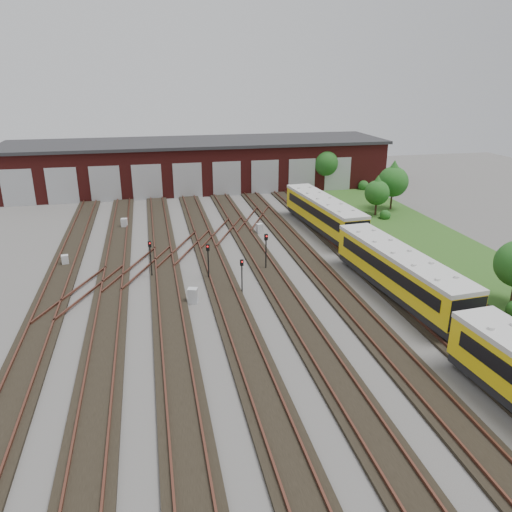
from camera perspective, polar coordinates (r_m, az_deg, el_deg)
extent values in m
plane|color=#4E4B48|center=(32.98, 0.94, -6.76)|extent=(120.00, 120.00, 0.00)
cube|color=black|center=(33.05, -23.71, -8.39)|extent=(2.40, 70.00, 0.18)
cube|color=brown|center=(33.14, -24.97, -8.19)|extent=(0.10, 70.00, 0.15)
cube|color=brown|center=(32.82, -22.52, -8.08)|extent=(0.10, 70.00, 0.15)
cube|color=black|center=(32.41, -16.73, -8.03)|extent=(2.40, 70.00, 0.18)
cube|color=brown|center=(32.41, -18.03, -7.85)|extent=(0.10, 70.00, 0.15)
cube|color=brown|center=(32.27, -15.48, -7.70)|extent=(0.10, 70.00, 0.15)
cube|color=black|center=(32.25, -9.59, -7.55)|extent=(2.40, 70.00, 0.18)
cube|color=brown|center=(32.17, -10.89, -7.38)|extent=(0.10, 70.00, 0.15)
cube|color=brown|center=(32.20, -8.33, -7.19)|extent=(0.10, 70.00, 0.15)
cube|color=black|center=(32.59, -2.51, -6.95)|extent=(2.40, 70.00, 0.18)
cube|color=brown|center=(32.42, -3.78, -6.80)|extent=(0.10, 70.00, 0.15)
cube|color=brown|center=(32.63, -1.27, -6.58)|extent=(0.10, 70.00, 0.15)
cube|color=black|center=(33.41, 4.30, -6.27)|extent=(2.40, 70.00, 0.18)
cube|color=brown|center=(33.15, 3.11, -6.14)|extent=(0.10, 70.00, 0.15)
cube|color=brown|center=(33.53, 5.49, -5.89)|extent=(0.10, 70.00, 0.15)
cube|color=black|center=(34.67, 10.69, -5.56)|extent=(2.40, 70.00, 0.18)
cube|color=brown|center=(34.34, 9.60, -5.44)|extent=(0.10, 70.00, 0.15)
cube|color=brown|center=(34.87, 11.80, -5.18)|extent=(0.10, 70.00, 0.15)
cube|color=black|center=(36.33, 16.54, -4.84)|extent=(2.40, 70.00, 0.18)
cube|color=brown|center=(35.94, 15.56, -4.73)|extent=(0.10, 70.00, 0.15)
cube|color=brown|center=(36.60, 17.56, -4.48)|extent=(0.10, 70.00, 0.15)
cube|color=black|center=(38.34, 21.83, -4.15)|extent=(2.40, 70.00, 0.18)
cube|color=brown|center=(37.89, 20.95, -4.04)|extent=(0.10, 70.00, 0.15)
cube|color=brown|center=(38.67, 22.75, -3.80)|extent=(0.10, 70.00, 0.15)
cube|color=brown|center=(41.33, -13.15, -1.18)|extent=(5.40, 9.62, 0.15)
cube|color=brown|center=(45.16, -8.07, 1.01)|extent=(5.40, 9.62, 0.15)
cube|color=brown|center=(49.34, -3.81, 2.83)|extent=(5.40, 9.62, 0.15)
cube|color=brown|center=(37.97, -19.21, -3.77)|extent=(5.40, 9.62, 0.15)
cube|color=brown|center=(53.79, -0.23, 4.35)|extent=(5.40, 9.62, 0.15)
cube|color=#531614|center=(69.97, -6.62, 10.25)|extent=(50.00, 12.00, 6.00)
cube|color=#29292B|center=(69.50, -6.73, 12.80)|extent=(51.00, 12.50, 0.40)
cube|color=#A4A6A9|center=(65.67, -25.60, 7.04)|extent=(3.60, 0.12, 4.40)
cube|color=#A4A6A9|center=(64.69, -21.28, 7.48)|extent=(3.60, 0.12, 4.40)
cube|color=#A4A6A9|center=(64.09, -16.84, 7.88)|extent=(3.60, 0.12, 4.40)
cube|color=#A4A6A9|center=(63.88, -12.33, 8.23)|extent=(3.60, 0.12, 4.40)
cube|color=#A4A6A9|center=(64.05, -7.82, 8.54)|extent=(3.60, 0.12, 4.40)
cube|color=#A4A6A9|center=(64.61, -3.35, 8.80)|extent=(3.60, 0.12, 4.40)
cube|color=#A4A6A9|center=(65.56, 1.02, 8.99)|extent=(3.60, 0.12, 4.40)
cube|color=#A4A6A9|center=(66.86, 5.25, 9.13)|extent=(3.60, 0.12, 4.40)
cube|color=#A4A6A9|center=(68.50, 9.30, 9.22)|extent=(3.60, 0.12, 4.40)
cube|color=#2B541C|center=(48.75, 20.40, 1.07)|extent=(8.00, 55.00, 0.05)
cube|color=black|center=(36.92, 15.90, -3.47)|extent=(3.30, 14.41, 0.57)
cube|color=#E8A60C|center=(36.42, 16.10, -1.55)|extent=(3.58, 14.43, 2.09)
cube|color=silver|center=(36.01, 16.28, 0.21)|extent=(3.68, 14.44, 0.29)
cube|color=black|center=(35.70, 14.43, -1.42)|extent=(1.04, 12.53, 0.81)
cube|color=black|center=(37.01, 17.78, -0.98)|extent=(1.04, 12.53, 0.81)
cube|color=black|center=(50.66, 7.62, 3.59)|extent=(3.30, 14.41, 0.57)
cube|color=#E8A60C|center=(50.30, 7.69, 5.04)|extent=(3.58, 14.43, 2.09)
cube|color=silver|center=(50.01, 7.76, 6.36)|extent=(3.68, 14.44, 0.29)
cube|color=black|center=(49.75, 6.38, 5.21)|extent=(1.04, 12.53, 0.81)
cube|color=black|center=(50.76, 9.01, 5.39)|extent=(1.04, 12.53, 0.81)
cylinder|color=black|center=(39.17, -11.91, -0.72)|extent=(0.09, 0.09, 2.50)
cube|color=black|center=(38.68, -12.07, 1.33)|extent=(0.26, 0.19, 0.46)
sphere|color=#F80D0F|center=(38.56, -12.08, 1.42)|extent=(0.11, 0.11, 0.11)
cylinder|color=black|center=(38.23, -5.46, -1.03)|extent=(0.10, 0.10, 2.33)
cube|color=black|center=(37.74, -5.53, 0.98)|extent=(0.28, 0.22, 0.51)
sphere|color=#F80D0F|center=(37.62, -5.52, 1.08)|extent=(0.12, 0.12, 0.12)
cylinder|color=black|center=(39.82, 1.14, 0.10)|extent=(0.10, 0.10, 2.53)
cube|color=black|center=(39.32, 1.16, 2.17)|extent=(0.28, 0.20, 0.51)
sphere|color=#F80D0F|center=(39.20, 1.19, 2.27)|extent=(0.12, 0.12, 0.12)
cylinder|color=black|center=(35.76, -1.62, -2.68)|extent=(0.09, 0.09, 2.10)
cube|color=black|center=(35.28, -1.64, -0.76)|extent=(0.25, 0.18, 0.45)
sphere|color=#F80D0F|center=(35.17, -1.61, -0.68)|extent=(0.11, 0.11, 0.11)
cube|color=#B8BBBE|center=(43.89, -20.98, -0.47)|extent=(0.62, 0.54, 0.91)
cube|color=#B8BBBE|center=(52.72, -14.82, 3.63)|extent=(0.66, 0.57, 1.02)
cube|color=#B8BBBE|center=(34.67, -7.23, -4.52)|extent=(0.79, 0.72, 1.09)
cube|color=#B8BBBE|center=(49.29, 0.39, 3.15)|extent=(0.70, 0.63, 0.99)
cube|color=#B8BBBE|center=(46.31, 12.54, 1.61)|extent=(0.71, 0.60, 1.13)
cylinder|color=#342017|center=(69.12, 7.69, 8.38)|extent=(0.23, 0.23, 1.98)
sphere|color=#144815|center=(68.63, 7.80, 10.53)|extent=(3.84, 3.84, 3.84)
cone|color=#144815|center=(68.42, 7.85, 11.66)|extent=(3.30, 3.30, 2.75)
cylinder|color=#342017|center=(57.22, 13.51, 5.23)|extent=(0.23, 0.23, 1.40)
sphere|color=#144815|center=(56.79, 13.67, 7.04)|extent=(2.72, 2.72, 2.72)
cone|color=#144815|center=(56.58, 13.75, 8.00)|extent=(2.33, 2.33, 1.94)
cylinder|color=#342017|center=(60.15, 15.18, 5.98)|extent=(0.22, 0.22, 1.78)
sphere|color=#144815|center=(59.64, 15.39, 8.19)|extent=(3.46, 3.46, 3.46)
cone|color=#144815|center=(59.41, 15.50, 9.35)|extent=(2.96, 2.96, 2.47)
sphere|color=#144815|center=(56.05, 14.55, 4.71)|extent=(1.18, 1.18, 1.18)
sphere|color=#144815|center=(69.91, 12.19, 8.02)|extent=(1.46, 1.46, 1.46)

